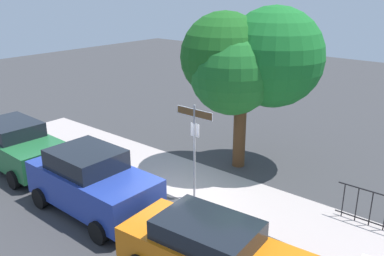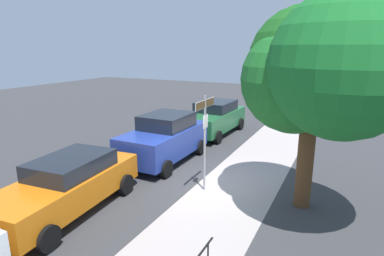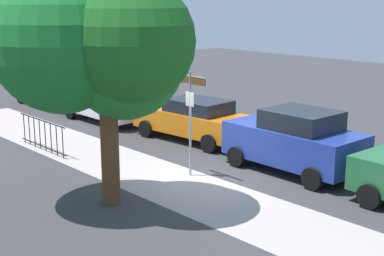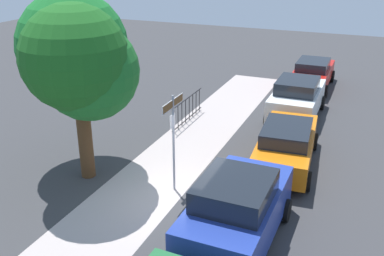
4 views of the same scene
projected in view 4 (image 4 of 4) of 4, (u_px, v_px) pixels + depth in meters
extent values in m
plane|color=#38383A|center=(178.00, 201.00, 13.26)|extent=(60.00, 60.00, 0.00)
cube|color=#AEA09C|center=(168.00, 165.00, 15.42)|extent=(24.00, 2.60, 0.00)
cylinder|color=#9EA0A5|center=(174.00, 144.00, 13.30)|extent=(0.07, 0.07, 3.10)
cube|color=brown|center=(173.00, 103.00, 12.80)|extent=(1.34, 0.02, 0.22)
cube|color=white|center=(173.00, 103.00, 12.80)|extent=(1.37, 0.02, 0.25)
cube|color=silver|center=(173.00, 121.00, 13.02)|extent=(0.32, 0.02, 0.42)
cylinder|color=#53361D|center=(86.00, 142.00, 14.24)|extent=(0.46, 0.46, 2.41)
sphere|color=#1D6B26|center=(90.00, 71.00, 13.07)|extent=(2.98, 2.98, 2.98)
sphere|color=#1A5A1C|center=(75.00, 58.00, 12.54)|extent=(3.12, 3.12, 3.12)
sphere|color=#186B27|center=(73.00, 46.00, 14.09)|extent=(3.53, 3.53, 3.53)
cube|color=#223894|center=(237.00, 213.00, 11.14)|extent=(4.23, 1.97, 1.03)
cube|color=black|center=(235.00, 191.00, 10.62)|extent=(2.04, 1.71, 0.57)
cylinder|color=black|center=(220.00, 196.00, 12.90)|extent=(0.64, 0.23, 0.64)
cylinder|color=black|center=(286.00, 210.00, 12.20)|extent=(0.64, 0.23, 0.64)
cylinder|color=black|center=(179.00, 254.00, 10.47)|extent=(0.64, 0.23, 0.64)
cube|color=orange|center=(286.00, 146.00, 15.18)|extent=(4.78, 2.11, 0.77)
cube|color=black|center=(287.00, 133.00, 14.70)|extent=(2.35, 1.71, 0.46)
cylinder|color=black|center=(268.00, 136.00, 16.97)|extent=(0.66, 0.27, 0.64)
cylinder|color=black|center=(314.00, 142.00, 16.46)|extent=(0.66, 0.27, 0.64)
cylinder|color=black|center=(252.00, 173.00, 14.19)|extent=(0.66, 0.27, 0.64)
cylinder|color=black|center=(307.00, 181.00, 13.69)|extent=(0.66, 0.27, 0.64)
cube|color=white|center=(297.00, 100.00, 19.42)|extent=(4.31, 1.90, 0.94)
cube|color=black|center=(297.00, 86.00, 18.92)|extent=(2.07, 1.66, 0.53)
cylinder|color=black|center=(282.00, 98.00, 21.18)|extent=(0.64, 0.22, 0.64)
cylinder|color=black|center=(322.00, 103.00, 20.52)|extent=(0.64, 0.22, 0.64)
cylinder|color=black|center=(267.00, 118.00, 18.68)|extent=(0.64, 0.22, 0.64)
cylinder|color=black|center=(313.00, 125.00, 18.02)|extent=(0.64, 0.22, 0.64)
cube|color=red|center=(313.00, 75.00, 23.56)|extent=(4.43, 1.75, 0.77)
cube|color=black|center=(313.00, 65.00, 23.10)|extent=(2.13, 1.54, 0.46)
cylinder|color=black|center=(301.00, 73.00, 25.30)|extent=(0.64, 0.22, 0.64)
cylinder|color=black|center=(332.00, 76.00, 24.68)|extent=(0.64, 0.22, 0.64)
cylinder|color=black|center=(290.00, 87.00, 22.73)|extent=(0.64, 0.22, 0.64)
cylinder|color=black|center=(325.00, 91.00, 22.11)|extent=(0.64, 0.22, 0.64)
cylinder|color=black|center=(187.00, 98.00, 18.83)|extent=(3.15, 0.04, 0.04)
cylinder|color=black|center=(188.00, 119.00, 19.19)|extent=(3.15, 0.04, 0.04)
cylinder|color=black|center=(174.00, 121.00, 17.86)|extent=(0.03, 0.03, 1.05)
cylinder|color=black|center=(178.00, 118.00, 18.19)|extent=(0.03, 0.03, 1.05)
cylinder|color=black|center=(182.00, 114.00, 18.53)|extent=(0.03, 0.03, 1.05)
cylinder|color=black|center=(186.00, 111.00, 18.87)|extent=(0.03, 0.03, 1.05)
cylinder|color=black|center=(189.00, 109.00, 19.20)|extent=(0.03, 0.03, 1.05)
cylinder|color=black|center=(193.00, 106.00, 19.54)|extent=(0.03, 0.03, 1.05)
cylinder|color=black|center=(196.00, 103.00, 19.87)|extent=(0.03, 0.03, 1.05)
cylinder|color=black|center=(199.00, 100.00, 20.21)|extent=(0.03, 0.03, 1.05)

